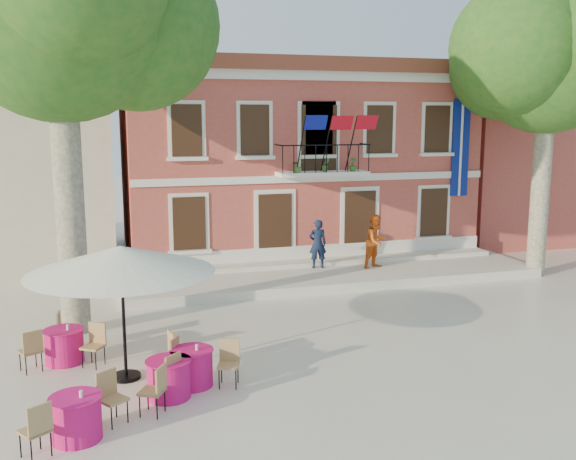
# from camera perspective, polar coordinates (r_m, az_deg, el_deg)

# --- Properties ---
(ground) EXTENTS (90.00, 90.00, 0.00)m
(ground) POSITION_cam_1_polar(r_m,az_deg,el_deg) (17.22, 2.82, -8.38)
(ground) COLOR beige
(ground) RESTS_ON ground
(main_building) EXTENTS (13.50, 9.59, 7.50)m
(main_building) POSITION_cam_1_polar(r_m,az_deg,el_deg) (26.52, -0.10, 6.43)
(main_building) COLOR #BB4E43
(main_building) RESTS_ON ground
(neighbor_east) EXTENTS (9.40, 9.40, 6.40)m
(neighbor_east) POSITION_cam_1_polar(r_m,az_deg,el_deg) (32.85, 20.00, 5.53)
(neighbor_east) COLOR #BB4E43
(neighbor_east) RESTS_ON ground
(terrace) EXTENTS (14.00, 3.40, 0.30)m
(terrace) POSITION_cam_1_polar(r_m,az_deg,el_deg) (21.81, 4.01, -4.03)
(terrace) COLOR silver
(terrace) RESTS_ON ground
(plane_tree_west) EXTENTS (5.47, 5.47, 10.75)m
(plane_tree_west) POSITION_cam_1_polar(r_m,az_deg,el_deg) (16.88, -19.76, 17.92)
(plane_tree_west) COLOR #A59E84
(plane_tree_west) RESTS_ON ground
(plane_tree_east) EXTENTS (5.05, 5.05, 9.93)m
(plane_tree_east) POSITION_cam_1_polar(r_m,az_deg,el_deg) (23.54, 22.21, 13.89)
(plane_tree_east) COLOR #A59E84
(plane_tree_east) RESTS_ON ground
(patio_umbrella) EXTENTS (3.83, 3.83, 2.85)m
(patio_umbrella) POSITION_cam_1_polar(r_m,az_deg,el_deg) (13.52, -14.63, -2.58)
(patio_umbrella) COLOR black
(patio_umbrella) RESTS_ON ground
(pedestrian_navy) EXTENTS (0.66, 0.48, 1.69)m
(pedestrian_navy) POSITION_cam_1_polar(r_m,az_deg,el_deg) (22.02, 2.65, -1.23)
(pedestrian_navy) COLOR #101A35
(pedestrian_navy) RESTS_ON terrace
(pedestrian_orange) EXTENTS (1.11, 1.01, 1.85)m
(pedestrian_orange) POSITION_cam_1_polar(r_m,az_deg,el_deg) (22.25, 7.83, -0.99)
(pedestrian_orange) COLOR orange
(pedestrian_orange) RESTS_ON terrace
(cafe_table_0) EXTENTS (1.32, 1.88, 0.95)m
(cafe_table_0) POSITION_cam_1_polar(r_m,az_deg,el_deg) (13.05, -10.56, -12.74)
(cafe_table_0) COLOR #C2124D
(cafe_table_0) RESTS_ON ground
(cafe_table_1) EXTENTS (1.84, 1.77, 0.95)m
(cafe_table_1) POSITION_cam_1_polar(r_m,az_deg,el_deg) (13.50, -8.54, -11.83)
(cafe_table_1) COLOR #C2124D
(cafe_table_1) RESTS_ON ground
(cafe_table_2) EXTENTS (1.82, 1.43, 0.95)m
(cafe_table_2) POSITION_cam_1_polar(r_m,az_deg,el_deg) (11.89, -18.31, -15.43)
(cafe_table_2) COLOR #C2124D
(cafe_table_2) RESTS_ON ground
(cafe_table_3) EXTENTS (1.87, 1.68, 0.95)m
(cafe_table_3) POSITION_cam_1_polar(r_m,az_deg,el_deg) (15.37, -19.28, -9.55)
(cafe_table_3) COLOR #C2124D
(cafe_table_3) RESTS_ON ground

